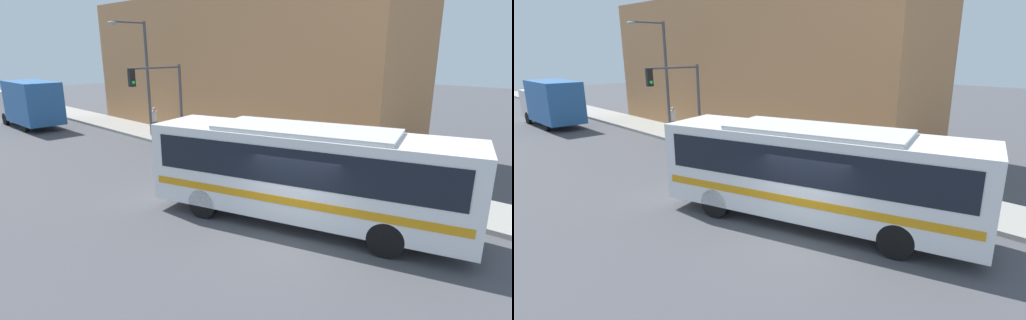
% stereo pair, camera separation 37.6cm
% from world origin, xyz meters
% --- Properties ---
extents(ground_plane, '(120.00, 120.00, 0.00)m').
position_xyz_m(ground_plane, '(0.00, 0.00, 0.00)').
color(ground_plane, '#47474C').
extents(sidewalk, '(2.81, 70.00, 0.17)m').
position_xyz_m(sidewalk, '(5.91, 20.00, 0.09)').
color(sidewalk, gray).
rests_on(sidewalk, ground_plane).
extents(building_facade, '(6.00, 24.26, 8.84)m').
position_xyz_m(building_facade, '(10.31, 13.13, 4.42)').
color(building_facade, '#B27A4C').
rests_on(building_facade, ground_plane).
extents(city_bus, '(5.16, 10.41, 3.19)m').
position_xyz_m(city_bus, '(1.30, 0.54, 1.84)').
color(city_bus, white).
rests_on(city_bus, ground_plane).
extents(delivery_truck, '(2.42, 6.95, 3.35)m').
position_xyz_m(delivery_truck, '(1.41, 25.14, 1.80)').
color(delivery_truck, '#265999').
rests_on(delivery_truck, ground_plane).
extents(fire_hydrant, '(0.25, 0.33, 0.70)m').
position_xyz_m(fire_hydrant, '(5.10, 2.51, 0.52)').
color(fire_hydrant, red).
rests_on(fire_hydrant, sidewalk).
extents(traffic_light_pole, '(3.28, 0.35, 4.54)m').
position_xyz_m(traffic_light_pole, '(4.03, 12.18, 3.33)').
color(traffic_light_pole, '#47474C').
rests_on(traffic_light_pole, sidewalk).
extents(parking_meter, '(0.14, 0.14, 1.24)m').
position_xyz_m(parking_meter, '(5.10, 7.02, 1.02)').
color(parking_meter, '#47474C').
rests_on(parking_meter, sidewalk).
extents(street_lamp, '(2.41, 0.28, 6.97)m').
position_xyz_m(street_lamp, '(5.04, 15.61, 4.31)').
color(street_lamp, '#47474C').
rests_on(street_lamp, sidewalk).
extents(pedestrian_near_corner, '(0.34, 0.34, 1.73)m').
position_xyz_m(pedestrian_near_corner, '(5.78, 15.83, 1.05)').
color(pedestrian_near_corner, slate).
rests_on(pedestrian_near_corner, sidewalk).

